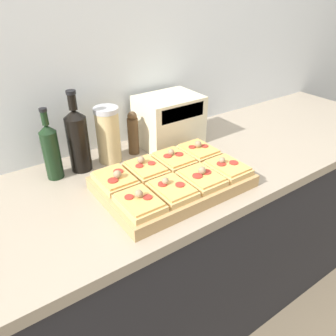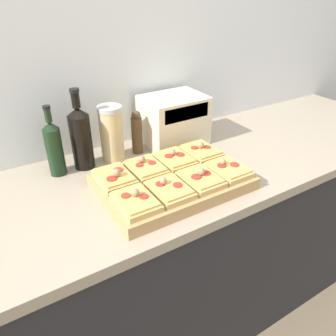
# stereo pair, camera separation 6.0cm
# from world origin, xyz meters

# --- Properties ---
(wall_back) EXTENTS (6.00, 0.06, 2.50)m
(wall_back) POSITION_xyz_m (0.00, 0.67, 1.25)
(wall_back) COLOR silver
(wall_back) RESTS_ON ground_plane
(kitchen_counter) EXTENTS (2.63, 0.67, 0.88)m
(kitchen_counter) POSITION_xyz_m (0.00, 0.32, 0.44)
(kitchen_counter) COLOR #232328
(kitchen_counter) RESTS_ON ground_plane
(cutting_board) EXTENTS (0.50, 0.34, 0.04)m
(cutting_board) POSITION_xyz_m (-0.02, 0.21, 0.90)
(cutting_board) COLOR tan
(cutting_board) RESTS_ON kitchen_counter
(pizza_slice_back_left) EXTENTS (0.11, 0.15, 0.06)m
(pizza_slice_back_left) POSITION_xyz_m (-0.20, 0.29, 0.94)
(pizza_slice_back_left) COLOR tan
(pizza_slice_back_left) RESTS_ON cutting_board
(pizza_slice_back_midleft) EXTENTS (0.11, 0.15, 0.05)m
(pizza_slice_back_midleft) POSITION_xyz_m (-0.08, 0.29, 0.94)
(pizza_slice_back_midleft) COLOR tan
(pizza_slice_back_midleft) RESTS_ON cutting_board
(pizza_slice_back_midright) EXTENTS (0.11, 0.15, 0.05)m
(pizza_slice_back_midright) POSITION_xyz_m (0.04, 0.29, 0.94)
(pizza_slice_back_midright) COLOR tan
(pizza_slice_back_midright) RESTS_ON cutting_board
(pizza_slice_back_right) EXTENTS (0.11, 0.15, 0.05)m
(pizza_slice_back_right) POSITION_xyz_m (0.16, 0.29, 0.94)
(pizza_slice_back_right) COLOR tan
(pizza_slice_back_right) RESTS_ON cutting_board
(pizza_slice_front_left) EXTENTS (0.11, 0.15, 0.05)m
(pizza_slice_front_left) POSITION_xyz_m (-0.20, 0.13, 0.94)
(pizza_slice_front_left) COLOR tan
(pizza_slice_front_left) RESTS_ON cutting_board
(pizza_slice_front_midleft) EXTENTS (0.11, 0.15, 0.05)m
(pizza_slice_front_midleft) POSITION_xyz_m (-0.08, 0.13, 0.94)
(pizza_slice_front_midleft) COLOR tan
(pizza_slice_front_midleft) RESTS_ON cutting_board
(pizza_slice_front_midright) EXTENTS (0.11, 0.15, 0.05)m
(pizza_slice_front_midright) POSITION_xyz_m (0.04, 0.13, 0.94)
(pizza_slice_front_midright) COLOR tan
(pizza_slice_front_midright) RESTS_ON cutting_board
(pizza_slice_front_right) EXTENTS (0.11, 0.15, 0.05)m
(pizza_slice_front_right) POSITION_xyz_m (0.16, 0.13, 0.94)
(pizza_slice_front_right) COLOR tan
(pizza_slice_front_right) RESTS_ON cutting_board
(olive_oil_bottle) EXTENTS (0.06, 0.06, 0.27)m
(olive_oil_bottle) POSITION_xyz_m (-0.33, 0.52, 0.99)
(olive_oil_bottle) COLOR black
(olive_oil_bottle) RESTS_ON kitchen_counter
(wine_bottle) EXTENTS (0.08, 0.08, 0.31)m
(wine_bottle) POSITION_xyz_m (-0.23, 0.52, 1.01)
(wine_bottle) COLOR black
(wine_bottle) RESTS_ON kitchen_counter
(grain_jar_tall) EXTENTS (0.09, 0.09, 0.22)m
(grain_jar_tall) POSITION_xyz_m (-0.11, 0.52, 0.99)
(grain_jar_tall) COLOR tan
(grain_jar_tall) RESTS_ON kitchen_counter
(pepper_mill) EXTENTS (0.04, 0.04, 0.18)m
(pepper_mill) POSITION_xyz_m (-0.00, 0.52, 0.97)
(pepper_mill) COLOR #47331E
(pepper_mill) RESTS_ON kitchen_counter
(toaster_oven) EXTENTS (0.28, 0.20, 0.21)m
(toaster_oven) POSITION_xyz_m (0.18, 0.51, 0.99)
(toaster_oven) COLOR beige
(toaster_oven) RESTS_ON kitchen_counter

